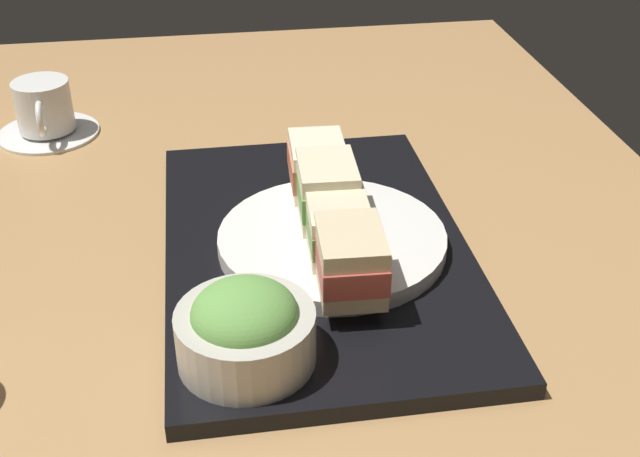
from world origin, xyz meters
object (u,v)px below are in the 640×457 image
(sandwich_inner_far, at_px, (327,191))
(sandwich_farmost, at_px, (318,165))
(sandwich_nearmost, at_px, (350,261))
(sandwich_inner_near, at_px, (338,227))
(coffee_cup, at_px, (45,112))
(sandwich_plate, at_px, (332,240))
(salad_bowl, at_px, (245,328))

(sandwich_inner_far, distance_m, sandwich_farmost, 0.06)
(sandwich_nearmost, bearing_deg, sandwich_inner_near, 0.14)
(coffee_cup, bearing_deg, sandwich_nearmost, -144.30)
(sandwich_plate, bearing_deg, sandwich_nearmost, -179.86)
(sandwich_inner_near, height_order, sandwich_farmost, sandwich_farmost)
(sandwich_farmost, xyz_separation_m, coffee_cup, (0.26, 0.31, -0.03))
(sandwich_inner_far, distance_m, coffee_cup, 0.45)
(sandwich_plate, height_order, sandwich_inner_far, sandwich_inner_far)
(sandwich_inner_far, distance_m, salad_bowl, 0.21)
(sandwich_farmost, relative_size, coffee_cup, 0.63)
(sandwich_inner_near, relative_size, sandwich_inner_far, 0.98)
(sandwich_plate, xyz_separation_m, coffee_cup, (0.35, 0.31, 0.01))
(sandwich_nearmost, relative_size, sandwich_inner_far, 0.99)
(sandwich_nearmost, distance_m, sandwich_farmost, 0.18)
(sandwich_nearmost, height_order, sandwich_inner_near, sandwich_nearmost)
(coffee_cup, bearing_deg, salad_bowl, -156.36)
(sandwich_inner_near, height_order, coffee_cup, sandwich_inner_near)
(sandwich_farmost, distance_m, salad_bowl, 0.26)
(sandwich_inner_near, xyz_separation_m, salad_bowl, (-0.12, 0.10, -0.01))
(sandwich_inner_near, bearing_deg, salad_bowl, 141.88)
(sandwich_plate, distance_m, sandwich_inner_near, 0.05)
(sandwich_inner_near, xyz_separation_m, sandwich_inner_far, (0.06, 0.00, 0.00))
(sandwich_farmost, bearing_deg, sandwich_nearmost, -179.86)
(sandwich_farmost, bearing_deg, coffee_cup, 50.93)
(sandwich_plate, xyz_separation_m, sandwich_inner_far, (0.03, 0.00, 0.04))
(sandwich_nearmost, distance_m, salad_bowl, 0.11)
(sandwich_nearmost, bearing_deg, coffee_cup, 35.70)
(coffee_cup, bearing_deg, sandwich_farmost, -129.07)
(sandwich_inner_near, distance_m, salad_bowl, 0.16)
(sandwich_inner_near, relative_size, sandwich_farmost, 1.02)
(sandwich_inner_near, relative_size, salad_bowl, 0.74)
(salad_bowl, bearing_deg, coffee_cup, 23.64)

